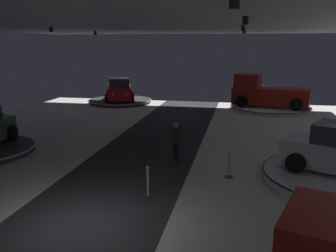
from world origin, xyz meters
The scene contains 9 objects.
ground centered at (0.00, 0.00, -0.02)m, with size 24.00×44.00×0.06m.
ceiling_with_spotlights centered at (0.00, 0.00, 5.55)m, with size 24.00×44.00×0.39m.
display_platform_deep_right centered at (6.10, 19.06, 0.16)m, with size 5.70×5.70×0.28m.
pickup_truck_deep_right centered at (5.78, 19.13, 1.21)m, with size 5.62×3.52×2.30m.
display_platform_deep_left centered at (-5.68, 20.03, 0.16)m, with size 5.08×5.08×0.28m.
display_car_deep_left centered at (-5.69, 20.06, 1.04)m, with size 3.23×4.56×1.71m.
visitor_walking_near centered at (1.45, 6.13, 0.91)m, with size 0.32×0.32×1.59m.
stanchion_b centered at (1.25, 2.31, 0.37)m, with size 0.28×0.28×1.01m.
stanchion_c centered at (3.68, 4.53, 0.37)m, with size 0.28×0.28×1.01m.
Camera 1 is at (4.00, -8.12, 4.69)m, focal length 39.13 mm.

